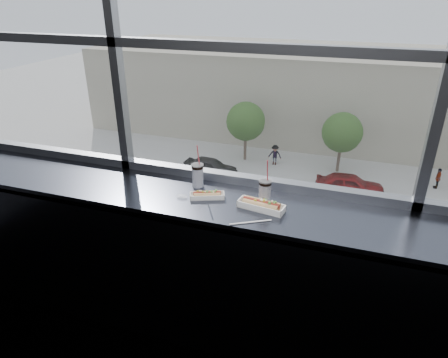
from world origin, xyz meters
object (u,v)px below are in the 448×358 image
(wrapper, at_px, (182,196))
(car_near_c, at_px, (363,248))
(hotdog_tray_left, at_px, (207,195))
(car_far_a, at_px, (210,164))
(hotdog_tray_right, at_px, (261,205))
(car_far_b, at_px, (350,182))
(loose_straw, at_px, (251,222))
(car_near_b, at_px, (199,220))
(car_near_a, at_px, (83,198))
(soda_cup_right, at_px, (265,191))
(pedestrian_d, at_px, (438,176))
(soda_cup_left, at_px, (198,174))
(tree_center, at_px, (342,133))
(tree_left, at_px, (246,121))
(pedestrian_a, at_px, (275,153))

(wrapper, distance_m, car_near_c, 19.78)
(hotdog_tray_left, xyz_separation_m, car_far_a, (-9.12, 24.28, -11.11))
(hotdog_tray_right, relative_size, car_far_b, 0.05)
(loose_straw, xyz_separation_m, car_far_b, (0.90, 24.48, -10.98))
(car_far_b, xyz_separation_m, car_near_b, (-8.14, -8.00, -0.05))
(wrapper, distance_m, car_far_b, 26.73)
(hotdog_tray_left, xyz_separation_m, hotdog_tray_right, (0.36, -0.03, 0.01))
(car_near_c, bearing_deg, car_near_a, 96.38)
(loose_straw, bearing_deg, wrapper, 133.20)
(car_far_b, height_order, car_near_c, car_near_c)
(soda_cup_right, distance_m, car_far_b, 26.65)
(car_near_c, relative_size, pedestrian_d, 3.68)
(soda_cup_left, height_order, car_far_a, soda_cup_left)
(tree_center, bearing_deg, car_near_c, -80.30)
(hotdog_tray_right, xyz_separation_m, car_far_a, (-9.48, 24.31, -11.11))
(car_far_b, height_order, tree_left, tree_left)
(soda_cup_left, xyz_separation_m, car_near_a, (-14.70, 16.14, -10.98))
(car_near_c, bearing_deg, car_near_b, 96.38)
(hotdog_tray_left, distance_m, car_far_a, 28.21)
(car_near_c, bearing_deg, hotdog_tray_right, 179.79)
(car_far_b, relative_size, car_near_c, 0.93)
(car_far_b, xyz_separation_m, pedestrian_a, (-6.09, 3.74, -0.07))
(pedestrian_a, bearing_deg, tree_center, 2.91)
(car_far_a, xyz_separation_m, tree_center, (9.31, 4.00, 2.27))
(car_near_a, xyz_separation_m, pedestrian_a, (9.97, 11.74, -0.15))
(car_near_c, relative_size, tree_center, 1.42)
(hotdog_tray_left, xyz_separation_m, tree_center, (0.19, 28.28, -8.84))
(wrapper, bearing_deg, pedestrian_a, 99.50)
(soda_cup_right, relative_size, tree_left, 0.06)
(car_far_a, xyz_separation_m, pedestrian_d, (16.39, 3.25, -0.04))
(wrapper, bearing_deg, soda_cup_left, 79.26)
(car_near_c, distance_m, tree_center, 12.35)
(soda_cup_right, xyz_separation_m, car_near_c, (1.88, 16.23, -10.98))
(soda_cup_right, relative_size, car_near_c, 0.04)
(loose_straw, xyz_separation_m, car_near_a, (-15.16, 16.48, -10.90))
(pedestrian_d, xyz_separation_m, tree_left, (-14.74, 0.75, 2.42))
(soda_cup_right, distance_m, car_near_b, 20.97)
(car_far_b, xyz_separation_m, tree_center, (-1.05, 4.00, 2.16))
(car_near_b, relative_size, pedestrian_d, 3.24)
(loose_straw, xyz_separation_m, pedestrian_d, (6.93, 27.74, -11.13))
(hotdog_tray_right, height_order, car_far_a, hotdog_tray_right)
(car_far_b, xyz_separation_m, pedestrian_d, (6.03, 3.25, -0.15))
(wrapper, height_order, car_far_a, wrapper)
(wrapper, relative_size, car_near_a, 0.01)
(pedestrian_a, bearing_deg, car_near_a, -130.33)
(hotdog_tray_right, bearing_deg, loose_straw, -87.43)
(car_near_c, xyz_separation_m, tree_center, (-2.05, 12.00, 2.08))
(pedestrian_a, xyz_separation_m, tree_center, (5.04, 0.26, 2.23))
(loose_straw, bearing_deg, tree_center, 60.71)
(soda_cup_right, xyz_separation_m, car_near_b, (-7.26, 16.23, -11.12))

